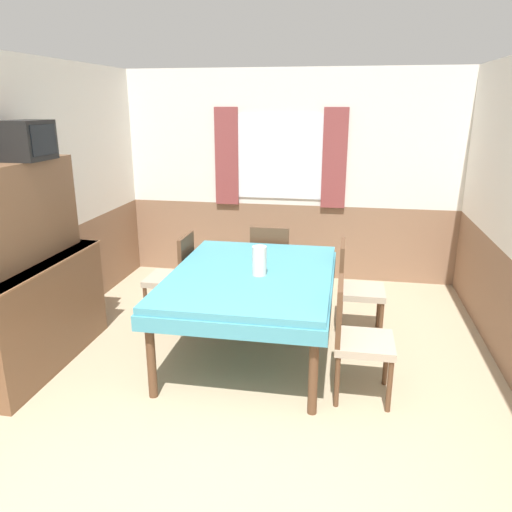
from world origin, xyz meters
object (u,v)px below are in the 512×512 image
(chair_right_near, at_px, (356,335))
(sideboard, at_px, (32,285))
(chair_right_far, at_px, (355,285))
(chair_left_far, at_px, (175,274))
(tv, at_px, (28,140))
(vase, at_px, (259,261))
(dining_table, at_px, (252,283))
(chair_head_window, at_px, (271,261))

(chair_right_near, distance_m, sideboard, 2.69)
(chair_right_far, distance_m, chair_right_near, 1.10)
(chair_left_far, relative_size, tv, 2.28)
(sideboard, height_order, vase, sideboard)
(dining_table, distance_m, chair_left_far, 1.08)
(chair_left_far, bearing_deg, sideboard, 141.55)
(chair_left_far, xyz_separation_m, sideboard, (-0.87, -1.09, 0.23))
(tv, bearing_deg, sideboard, -93.36)
(dining_table, xyz_separation_m, chair_left_far, (-0.91, 0.55, -0.17))
(chair_right_far, height_order, chair_right_near, same)
(chair_head_window, distance_m, sideboard, 2.47)
(sideboard, distance_m, vase, 1.92)
(chair_left_far, bearing_deg, dining_table, -121.22)
(vase, bearing_deg, dining_table, 142.05)
(chair_right_far, xyz_separation_m, chair_right_near, (0.00, -1.10, 0.00))
(dining_table, relative_size, chair_right_near, 2.07)
(tv, bearing_deg, vase, 9.02)
(chair_right_far, distance_m, chair_head_window, 1.09)
(chair_left_far, bearing_deg, chair_right_far, -90.00)
(chair_right_far, distance_m, vase, 1.11)
(chair_right_near, bearing_deg, vase, -120.55)
(chair_right_far, bearing_deg, sideboard, -67.87)
(sideboard, bearing_deg, dining_table, 16.93)
(dining_table, bearing_deg, chair_right_near, -31.22)
(vase, bearing_deg, sideboard, -165.42)
(chair_right_far, relative_size, chair_head_window, 1.00)
(dining_table, bearing_deg, chair_left_far, 148.78)
(sideboard, bearing_deg, chair_right_far, 22.13)
(chair_right_near, distance_m, tv, 3.02)
(chair_left_far, relative_size, vase, 3.63)
(dining_table, distance_m, tv, 2.18)
(chair_head_window, distance_m, vase, 1.28)
(chair_right_near, bearing_deg, sideboard, -90.22)
(chair_head_window, bearing_deg, vase, -86.43)
(chair_head_window, bearing_deg, dining_table, -90.00)
(chair_head_window, xyz_separation_m, sideboard, (-1.78, -1.70, 0.23))
(chair_right_far, xyz_separation_m, sideboard, (-2.69, -1.09, 0.23))
(chair_head_window, bearing_deg, chair_right_far, -33.63)
(sideboard, height_order, tv, tv)
(dining_table, height_order, sideboard, sideboard)
(dining_table, relative_size, vase, 7.52)
(chair_left_far, distance_m, tv, 1.87)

